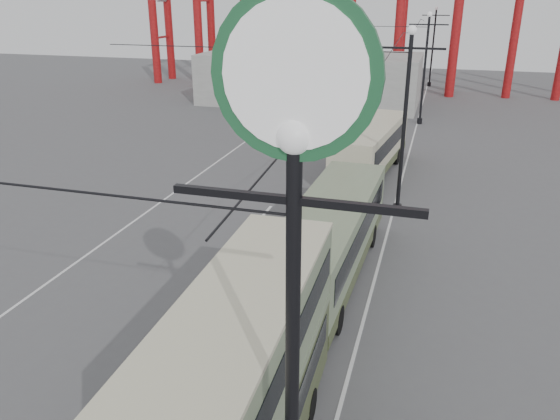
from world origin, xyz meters
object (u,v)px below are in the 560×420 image
(pedestrian, at_px, (305,259))
(double_decker_bus, at_px, (237,391))
(single_decker_green, at_px, (330,236))
(single_decker_cream, at_px, (371,147))
(lamp_post_near, at_px, (294,233))

(pedestrian, bearing_deg, double_decker_bus, 65.12)
(single_decker_green, bearing_deg, single_decker_cream, 92.85)
(double_decker_bus, height_order, pedestrian, double_decker_bus)
(lamp_post_near, height_order, double_decker_bus, lamp_post_near)
(single_decker_cream, bearing_deg, single_decker_green, -82.72)
(single_decker_cream, bearing_deg, pedestrian, -86.18)
(single_decker_green, xyz_separation_m, single_decker_cream, (-0.29, 14.00, -0.01))
(lamp_post_near, xyz_separation_m, single_decker_cream, (-2.30, 27.27, -6.08))
(lamp_post_near, distance_m, double_decker_bus, 6.08)
(single_decker_green, relative_size, single_decker_cream, 1.09)
(single_decker_cream, bearing_deg, double_decker_bus, -83.00)
(single_decker_cream, height_order, pedestrian, single_decker_cream)
(lamp_post_near, bearing_deg, pedestrian, 102.73)
(single_decker_green, bearing_deg, lamp_post_near, -79.69)
(lamp_post_near, bearing_deg, double_decker_bus, 125.37)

